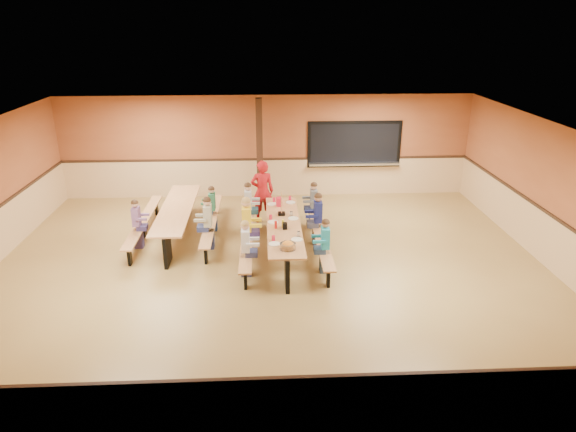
{
  "coord_description": "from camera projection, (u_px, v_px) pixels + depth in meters",
  "views": [
    {
      "loc": [
        -0.12,
        -9.82,
        5.03
      ],
      "look_at": [
        0.39,
        0.21,
        1.15
      ],
      "focal_mm": 32.0,
      "sensor_mm": 36.0,
      "label": 1
    }
  ],
  "objects": [
    {
      "name": "standing_woman",
      "position": [
        262.0,
        192.0,
        13.3
      ],
      "size": [
        0.64,
        0.45,
        1.66
      ],
      "primitive_type": "imported",
      "rotation": [
        0.0,
        0.0,
        3.24
      ],
      "color": "#B41419",
      "rests_on": "ground"
    },
    {
      "name": "seated_child_char_right",
      "position": [
        314.0,
        205.0,
        12.99
      ],
      "size": [
        0.36,
        0.3,
        1.2
      ],
      "primitive_type": null,
      "color": "#53575E",
      "rests_on": "ground"
    },
    {
      "name": "napkin_dispenser",
      "position": [
        285.0,
        226.0,
        11.17
      ],
      "size": [
        0.1,
        0.14,
        0.13
      ],
      "primitive_type": "cube",
      "color": "black",
      "rests_on": "cafeteria_table_main"
    },
    {
      "name": "cafeteria_table_second",
      "position": [
        177.0,
        216.0,
        12.51
      ],
      "size": [
        1.91,
        3.7,
        0.74
      ],
      "color": "#B27746",
      "rests_on": "ground"
    },
    {
      "name": "structural_post",
      "position": [
        260.0,
        152.0,
        14.52
      ],
      "size": [
        0.18,
        0.18,
        3.0
      ],
      "primitive_type": "cube",
      "color": "black",
      "rests_on": "ground"
    },
    {
      "name": "cafeteria_table_main",
      "position": [
        284.0,
        233.0,
        11.53
      ],
      "size": [
        1.91,
        3.7,
        0.74
      ],
      "color": "#B27746",
      "rests_on": "ground"
    },
    {
      "name": "room_envelope",
      "position": [
        270.0,
        240.0,
        10.72
      ],
      "size": [
        12.04,
        10.04,
        3.02
      ],
      "color": "#98512C",
      "rests_on": "ground"
    },
    {
      "name": "seated_child_tan_sec",
      "position": [
        208.0,
        223.0,
        11.8
      ],
      "size": [
        0.39,
        0.32,
        1.24
      ],
      "primitive_type": null,
      "color": "#A29E82",
      "rests_on": "ground"
    },
    {
      "name": "seated_child_purple_sec",
      "position": [
        137.0,
        224.0,
        11.85
      ],
      "size": [
        0.35,
        0.28,
        1.16
      ],
      "primitive_type": null,
      "color": "#734E7B",
      "rests_on": "ground"
    },
    {
      "name": "seated_child_teal_right",
      "position": [
        325.0,
        246.0,
        10.69
      ],
      "size": [
        0.35,
        0.29,
        1.18
      ],
      "primitive_type": null,
      "color": "teal",
      "rests_on": "ground"
    },
    {
      "name": "ground",
      "position": [
        270.0,
        270.0,
        10.97
      ],
      "size": [
        12.0,
        12.0,
        0.0
      ],
      "primitive_type": "plane",
      "color": "olive",
      "rests_on": "ground"
    },
    {
      "name": "table_paddle",
      "position": [
        281.0,
        209.0,
        11.92
      ],
      "size": [
        0.16,
        0.16,
        0.56
      ],
      "color": "black",
      "rests_on": "cafeteria_table_main"
    },
    {
      "name": "chip_bowl",
      "position": [
        288.0,
        246.0,
        10.18
      ],
      "size": [
        0.32,
        0.32,
        0.15
      ],
      "primitive_type": null,
      "color": "orange",
      "rests_on": "cafeteria_table_main"
    },
    {
      "name": "kitchen_pass_through",
      "position": [
        354.0,
        146.0,
        15.18
      ],
      "size": [
        2.78,
        0.28,
        1.38
      ],
      "color": "black",
      "rests_on": "ground"
    },
    {
      "name": "punch_pitcher",
      "position": [
        279.0,
        202.0,
        12.5
      ],
      "size": [
        0.16,
        0.16,
        0.22
      ],
      "primitive_type": "cylinder",
      "color": "red",
      "rests_on": "cafeteria_table_main"
    },
    {
      "name": "seated_child_navy_right",
      "position": [
        318.0,
        219.0,
        12.02
      ],
      "size": [
        0.39,
        0.32,
        1.25
      ],
      "primitive_type": null,
      "color": "#161A4F",
      "rests_on": "ground"
    },
    {
      "name": "condiment_ketchup",
      "position": [
        276.0,
        225.0,
        11.18
      ],
      "size": [
        0.06,
        0.06,
        0.17
      ],
      "primitive_type": "cylinder",
      "color": "#B2140F",
      "rests_on": "cafeteria_table_main"
    },
    {
      "name": "seated_adult_yellow",
      "position": [
        247.0,
        226.0,
        11.49
      ],
      "size": [
        0.43,
        0.35,
        1.34
      ],
      "primitive_type": null,
      "color": "yellow",
      "rests_on": "ground"
    },
    {
      "name": "condiment_mustard",
      "position": [
        283.0,
        223.0,
        11.25
      ],
      "size": [
        0.06,
        0.06,
        0.17
      ],
      "primitive_type": "cylinder",
      "color": "yellow",
      "rests_on": "cafeteria_table_main"
    },
    {
      "name": "seated_child_grey_left",
      "position": [
        248.0,
        207.0,
        12.86
      ],
      "size": [
        0.38,
        0.31,
        1.23
      ],
      "primitive_type": null,
      "color": "#B9B9B9",
      "rests_on": "ground"
    },
    {
      "name": "place_settings",
      "position": [
        284.0,
        221.0,
        11.43
      ],
      "size": [
        0.65,
        3.3,
        0.11
      ],
      "primitive_type": null,
      "color": "beige",
      "rests_on": "cafeteria_table_main"
    },
    {
      "name": "seated_child_green_sec",
      "position": [
        212.0,
        209.0,
        12.83
      ],
      "size": [
        0.34,
        0.28,
        1.15
      ],
      "primitive_type": null,
      "color": "#266344",
      "rests_on": "ground"
    },
    {
      "name": "seated_child_white_left",
      "position": [
        246.0,
        249.0,
        10.54
      ],
      "size": [
        0.37,
        0.3,
        1.21
      ],
      "primitive_type": null,
      "color": "silver",
      "rests_on": "ground"
    }
  ]
}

